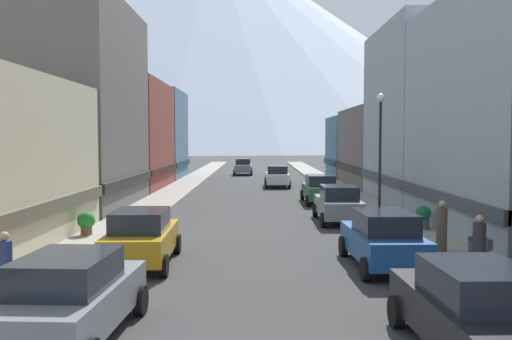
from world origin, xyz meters
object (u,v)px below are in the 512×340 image
object	(u,v)px
car_left_1	(139,237)
car_driving_0	(275,176)
car_right_2	(336,204)
streetlamp_right	(377,139)
potted_plant_0	(420,216)
pedestrian_1	(2,268)
car_right_3	(317,189)
car_right_0	(471,310)
car_driving_1	(240,167)
pedestrian_2	(476,246)
car_right_1	(381,239)
parking_meter_near	(486,257)
pedestrian_0	(439,227)
potted_plant_2	(83,222)
trash_bin_right	(475,254)
car_left_0	(68,298)

from	to	relation	value
car_left_1	car_driving_0	bearing A→B (deg)	79.12
car_right_2	streetlamp_right	distance (m)	3.93
potted_plant_0	pedestrian_1	distance (m)	16.68
car_right_2	car_right_3	world-z (taller)	same
car_right_0	car_right_2	world-z (taller)	same
car_driving_1	pedestrian_2	world-z (taller)	pedestrian_2
pedestrian_1	car_right_1	bearing A→B (deg)	20.51
car_driving_0	pedestrian_2	world-z (taller)	pedestrian_2
car_driving_1	parking_meter_near	world-z (taller)	car_driving_1
car_right_0	pedestrian_2	distance (m)	6.27
car_right_1	pedestrian_0	xyz separation A→B (m)	(2.45, 1.85, 0.06)
car_right_0	car_right_2	size ratio (longest dim) A/B	1.01
car_right_0	pedestrian_2	xyz separation A→B (m)	(2.45, 5.77, 0.03)
car_left_1	car_right_1	xyz separation A→B (m)	(7.60, -0.38, 0.00)
car_right_1	car_driving_1	xyz separation A→B (m)	(-5.40, 44.01, 0.00)
car_right_3	car_driving_0	distance (m)	11.75
parking_meter_near	car_right_1	bearing A→B (deg)	121.80
car_right_3	pedestrian_2	world-z (taller)	pedestrian_2
car_right_3	pedestrian_0	xyz separation A→B (m)	(2.45, -15.09, 0.06)
streetlamp_right	car_left_1	bearing A→B (deg)	-142.44
car_right_0	car_right_2	bearing A→B (deg)	90.01
car_right_3	pedestrian_0	world-z (taller)	pedestrian_0
car_right_1	potted_plant_0	size ratio (longest dim) A/B	4.44
car_driving_0	car_left_1	bearing A→B (deg)	-100.88
car_right_3	pedestrian_1	xyz separation A→B (m)	(-10.05, -20.69, 0.00)
car_driving_0	potted_plant_2	distance (m)	25.01
trash_bin_right	streetlamp_right	bearing A→B (deg)	96.77
car_right_0	car_right_3	xyz separation A→B (m)	(-0.00, 24.01, 0.00)
car_driving_1	potted_plant_0	size ratio (longest dim) A/B	4.38
potted_plant_0	pedestrian_2	xyz separation A→B (m)	(-0.75, -7.67, 0.24)
car_right_3	pedestrian_2	size ratio (longest dim) A/B	2.61
parking_meter_near	streetlamp_right	distance (m)	10.98
car_driving_1	parking_meter_near	size ratio (longest dim) A/B	3.31
car_left_1	car_right_1	distance (m)	7.61
car_right_0	car_driving_1	world-z (taller)	same
car_driving_1	trash_bin_right	xyz separation A→B (m)	(7.95, -45.01, -0.26)
car_right_2	car_driving_1	size ratio (longest dim) A/B	1.00
car_right_0	potted_plant_0	world-z (taller)	car_right_0
car_left_0	car_right_0	bearing A→B (deg)	-6.27
car_right_2	potted_plant_2	distance (m)	11.62
trash_bin_right	potted_plant_2	size ratio (longest dim) A/B	1.04
potted_plant_2	potted_plant_0	bearing A→B (deg)	5.61
car_right_1	streetlamp_right	xyz separation A→B (m)	(1.55, 7.42, 3.09)
car_left_1	potted_plant_2	distance (m)	5.62
car_driving_0	pedestrian_2	size ratio (longest dim) A/B	2.60
car_right_2	parking_meter_near	size ratio (longest dim) A/B	3.31
car_right_0	car_driving_1	bearing A→B (deg)	96.04
car_right_1	pedestrian_1	world-z (taller)	same
car_right_1	pedestrian_2	world-z (taller)	pedestrian_2
car_right_0	pedestrian_1	bearing A→B (deg)	161.74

